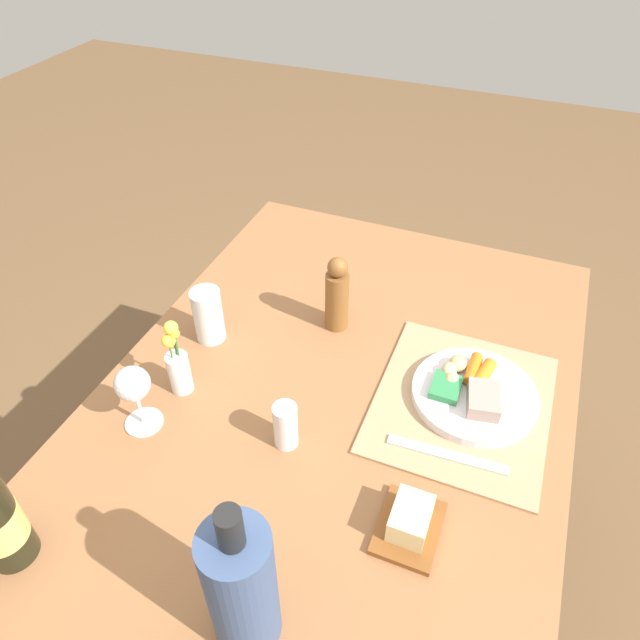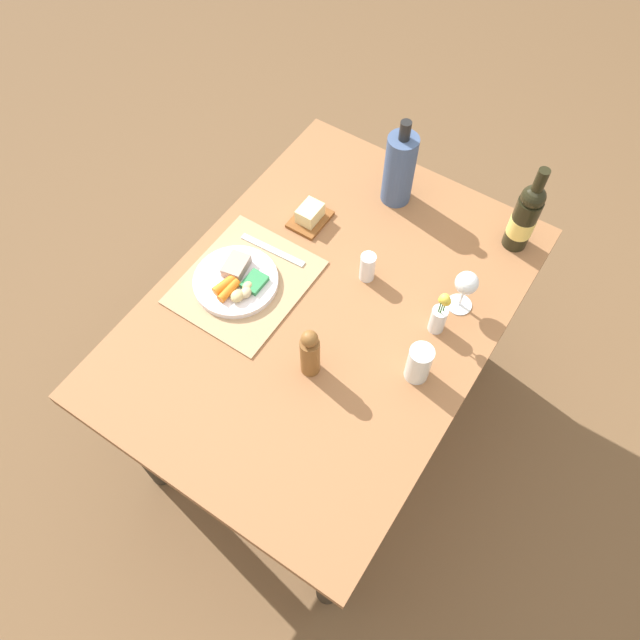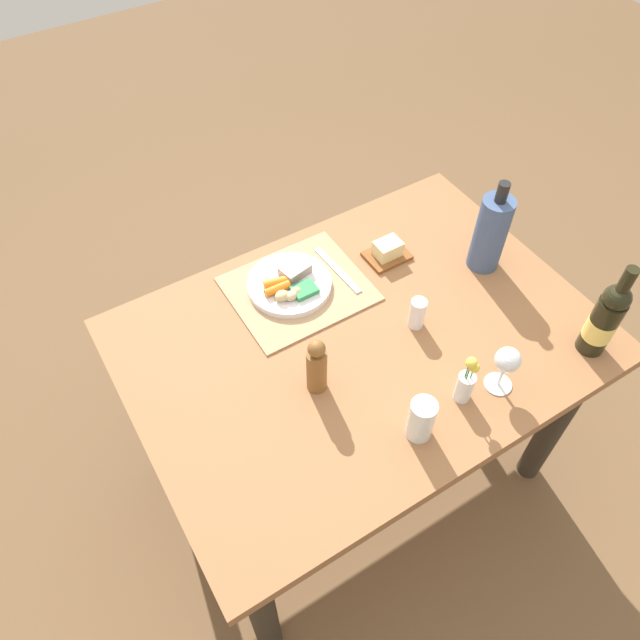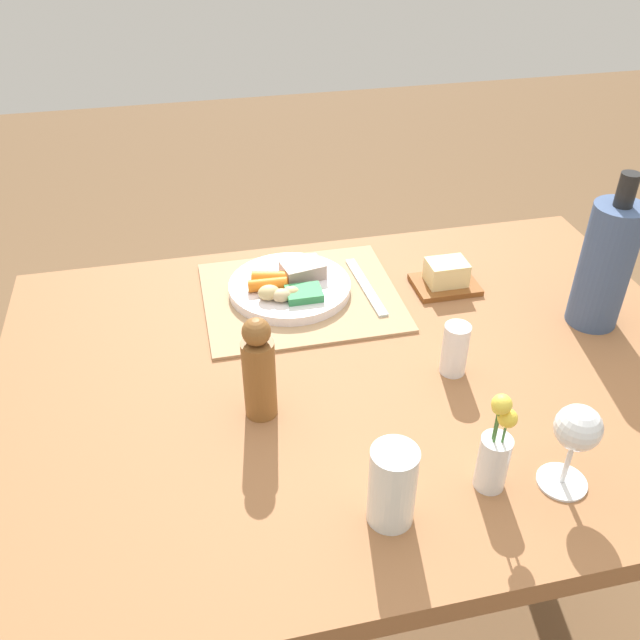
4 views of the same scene
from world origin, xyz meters
The scene contains 13 objects.
ground_plane centered at (0.00, 0.00, 0.00)m, with size 8.00×8.00×0.00m, color brown.
dining_table centered at (0.00, 0.00, 0.65)m, with size 1.27×0.92×0.77m.
placemat centered at (0.06, -0.24, 0.78)m, with size 0.39×0.33×0.01m, color tan.
dinner_plate centered at (0.08, -0.26, 0.80)m, with size 0.25×0.25×0.05m.
fork centered at (-0.07, -0.24, 0.78)m, with size 0.02×0.22×0.01m, color silver.
cooler_bottle centered at (-0.47, -0.04, 0.90)m, with size 0.09×0.09×0.30m.
pepper_mill centered at (0.19, 0.07, 0.86)m, with size 0.05×0.05×0.19m.
flower_vase centered at (-0.11, 0.29, 0.84)m, with size 0.04×0.04×0.17m.
water_tumbler centered at (0.05, 0.32, 0.83)m, with size 0.06×0.06×0.13m.
butter_dish centered at (-0.24, -0.22, 0.80)m, with size 0.13×0.10×0.06m.
wine_bottle centered at (-0.51, 0.35, 0.90)m, with size 0.08×0.08×0.30m.
salt_shaker centered at (-0.15, 0.04, 0.82)m, with size 0.05×0.05×0.10m, color white.
wine_glass centered at (-0.21, 0.31, 0.88)m, with size 0.07×0.07×0.14m.
Camera 3 is at (0.63, 0.81, 2.11)m, focal length 34.16 mm.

